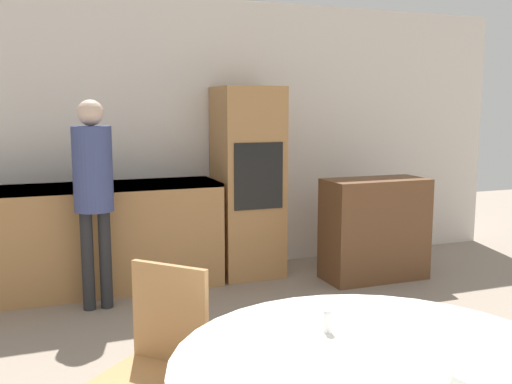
{
  "coord_description": "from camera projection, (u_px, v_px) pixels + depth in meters",
  "views": [
    {
      "loc": [
        -1.26,
        -0.53,
        1.58
      ],
      "look_at": [
        -0.07,
        2.61,
        1.09
      ],
      "focal_mm": 40.0,
      "sensor_mm": 36.0,
      "label": 1
    }
  ],
  "objects": [
    {
      "name": "bowl_near",
      "position": [
        478.0,
        378.0,
        1.76
      ],
      "size": [
        0.17,
        0.17,
        0.04
      ],
      "color": "silver",
      "rests_on": "dining_table"
    },
    {
      "name": "kitchen_counter",
      "position": [
        48.0,
        240.0,
        4.8
      ],
      "size": [
        2.94,
        0.6,
        0.93
      ],
      "color": "#AD7A47",
      "rests_on": "ground_plane"
    },
    {
      "name": "person_standing",
      "position": [
        93.0,
        180.0,
        4.39
      ],
      "size": [
        0.3,
        0.3,
        1.64
      ],
      "color": "#262628",
      "rests_on": "ground_plane"
    },
    {
      "name": "chair_far_left",
      "position": [
        158.0,
        359.0,
        2.44
      ],
      "size": [
        0.57,
        0.57,
        0.91
      ],
      "rotation": [
        0.0,
        0.0,
        5.47
      ],
      "color": "#AD7A47",
      "rests_on": "ground_plane"
    },
    {
      "name": "wall_back",
      "position": [
        181.0,
        138.0,
        5.43
      ],
      "size": [
        7.12,
        0.05,
        2.6
      ],
      "color": "silver",
      "rests_on": "ground_plane"
    },
    {
      "name": "oven_unit",
      "position": [
        248.0,
        182.0,
        5.37
      ],
      "size": [
        0.58,
        0.59,
        1.77
      ],
      "color": "#AD7A47",
      "rests_on": "ground_plane"
    },
    {
      "name": "sideboard",
      "position": [
        374.0,
        229.0,
        5.28
      ],
      "size": [
        0.95,
        0.45,
        0.94
      ],
      "color": "brown",
      "rests_on": "ground_plane"
    },
    {
      "name": "salt_shaker",
      "position": [
        328.0,
        321.0,
        2.17
      ],
      "size": [
        0.03,
        0.03,
        0.09
      ],
      "color": "white",
      "rests_on": "dining_table"
    }
  ]
}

